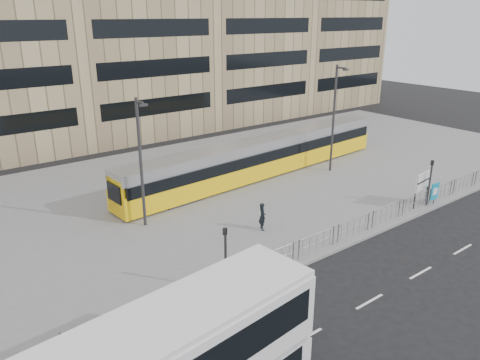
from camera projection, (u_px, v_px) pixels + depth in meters
ground at (332, 254)px, 24.88m from camera, size 120.00×120.00×0.00m
plaza at (206, 189)px, 33.80m from camera, size 64.00×24.00×0.15m
kerb at (331, 252)px, 24.89m from camera, size 64.00×0.25×0.17m
building_row at (93, 4)px, 46.99m from camera, size 70.40×18.40×31.20m
pedestrian_barrier at (351, 224)px, 26.07m from camera, size 32.07×0.07×1.10m
road_markings at (409, 279)px, 22.47m from camera, size 62.00×0.12×0.01m
tram at (262, 157)px, 36.07m from camera, size 24.85×4.02×2.92m
station_sign at (423, 183)px, 30.31m from camera, size 1.96×0.32×2.26m
ad_panel at (435, 192)px, 30.80m from camera, size 0.77×0.09×1.44m
pedestrian at (262, 216)px, 27.09m from camera, size 0.60×0.71×1.65m
traffic_light_west at (226, 251)px, 20.74m from camera, size 0.23×0.25×3.10m
traffic_light_east at (430, 177)px, 30.13m from camera, size 0.17×0.21×3.10m
lamp_post_west at (141, 158)px, 26.48m from camera, size 0.45×1.04×7.62m
lamp_post_east at (334, 115)px, 36.05m from camera, size 0.45×1.04×8.32m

